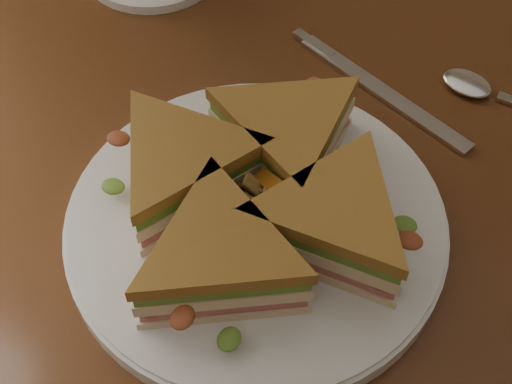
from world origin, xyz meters
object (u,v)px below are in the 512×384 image
at_px(plate, 256,224).
at_px(sandwich_wedges, 256,196).
at_px(table, 333,225).
at_px(knife, 371,84).
at_px(spoon, 491,92).

relative_size(plate, sandwich_wedges, 1.02).
height_order(table, knife, knife).
bearing_deg(plate, table, 83.89).
xyz_separation_m(spoon, knife, (-0.09, -0.06, -0.00)).
distance_m(table, sandwich_wedges, 0.18).
height_order(plate, knife, plate).
xyz_separation_m(plate, sandwich_wedges, (0.00, 0.00, 0.04)).
bearing_deg(sandwich_wedges, table, 83.89).
height_order(plate, spoon, plate).
height_order(plate, sandwich_wedges, sandwich_wedges).
bearing_deg(plate, sandwich_wedges, 66.37).
relative_size(table, knife, 5.59).
xyz_separation_m(sandwich_wedges, knife, (-0.02, 0.20, -0.04)).
relative_size(table, sandwich_wedges, 4.06).
xyz_separation_m(plate, spoon, (0.07, 0.26, -0.00)).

